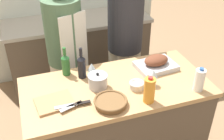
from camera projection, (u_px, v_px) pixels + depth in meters
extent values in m
cube|color=brown|center=(116.00, 127.00, 2.53)|extent=(1.47, 0.71, 0.86)
cube|color=tan|center=(116.00, 87.00, 2.29)|extent=(1.52, 0.73, 0.04)
cube|color=brown|center=(80.00, 53.00, 3.66)|extent=(1.72, 0.58, 0.86)
cube|color=#ADA393|center=(77.00, 21.00, 3.41)|extent=(1.77, 0.60, 0.04)
cube|color=#BCBCC1|center=(156.00, 66.00, 2.48)|extent=(0.36, 0.28, 0.04)
ellipsoid|color=brown|center=(156.00, 60.00, 2.45)|extent=(0.24, 0.17, 0.09)
cylinder|color=brown|center=(111.00, 103.00, 2.06)|extent=(0.23, 0.23, 0.04)
torus|color=brown|center=(111.00, 101.00, 2.05)|extent=(0.25, 0.25, 0.02)
cube|color=#AD7F51|center=(54.00, 102.00, 2.08)|extent=(0.30, 0.25, 0.02)
cylinder|color=#B7B7BC|center=(98.00, 82.00, 2.23)|extent=(0.15, 0.15, 0.10)
cylinder|color=#B7B7BC|center=(98.00, 76.00, 2.20)|extent=(0.16, 0.16, 0.01)
sphere|color=black|center=(98.00, 74.00, 2.19)|extent=(0.02, 0.02, 0.02)
cylinder|color=beige|center=(137.00, 86.00, 2.23)|extent=(0.11, 0.11, 0.05)
torus|color=beige|center=(137.00, 83.00, 2.21)|extent=(0.12, 0.12, 0.02)
cylinder|color=orange|center=(149.00, 90.00, 2.05)|extent=(0.08, 0.08, 0.20)
cylinder|color=red|center=(151.00, 78.00, 1.99)|extent=(0.04, 0.04, 0.02)
cylinder|color=white|center=(199.00, 80.00, 2.18)|extent=(0.08, 0.08, 0.18)
cylinder|color=#3360B2|center=(202.00, 69.00, 2.12)|extent=(0.03, 0.03, 0.02)
cylinder|color=black|center=(82.00, 68.00, 2.33)|extent=(0.07, 0.07, 0.17)
cone|color=black|center=(81.00, 58.00, 2.28)|extent=(0.07, 0.07, 0.03)
cylinder|color=black|center=(81.00, 52.00, 2.25)|extent=(0.03, 0.03, 0.07)
cylinder|color=#28662D|center=(66.00, 66.00, 2.37)|extent=(0.07, 0.07, 0.16)
cone|color=#28662D|center=(65.00, 56.00, 2.32)|extent=(0.07, 0.07, 0.03)
cylinder|color=#28662D|center=(64.00, 51.00, 2.29)|extent=(0.03, 0.03, 0.07)
cylinder|color=silver|center=(92.00, 78.00, 2.36)|extent=(0.07, 0.07, 0.00)
cylinder|color=silver|center=(92.00, 74.00, 2.34)|extent=(0.01, 0.01, 0.07)
cone|color=silver|center=(92.00, 67.00, 2.30)|extent=(0.07, 0.07, 0.07)
cylinder|color=silver|center=(152.00, 85.00, 2.28)|extent=(0.07, 0.07, 0.00)
cylinder|color=silver|center=(153.00, 81.00, 2.26)|extent=(0.01, 0.01, 0.07)
cone|color=silver|center=(153.00, 73.00, 2.22)|extent=(0.07, 0.07, 0.07)
cube|color=#B7B7BC|center=(66.00, 106.00, 2.03)|extent=(0.17, 0.04, 0.01)
cube|color=black|center=(84.00, 103.00, 2.06)|extent=(0.10, 0.03, 0.01)
cube|color=#B7B7BC|center=(67.00, 108.00, 2.00)|extent=(0.12, 0.07, 0.01)
cube|color=black|center=(78.00, 103.00, 2.05)|extent=(0.07, 0.05, 0.01)
cylinder|color=#234C28|center=(136.00, 10.00, 3.42)|extent=(0.05, 0.05, 0.18)
cylinder|color=black|center=(136.00, 2.00, 3.37)|extent=(0.02, 0.02, 0.02)
cylinder|color=#B28E2D|center=(50.00, 23.00, 3.15)|extent=(0.07, 0.07, 0.13)
cylinder|color=black|center=(49.00, 17.00, 3.11)|extent=(0.03, 0.03, 0.02)
cube|color=beige|center=(70.00, 91.00, 3.05)|extent=(0.34, 0.29, 0.77)
cylinder|color=#4C6B4C|center=(63.00, 31.00, 2.66)|extent=(0.36, 0.36, 0.65)
cube|color=silver|center=(75.00, 55.00, 2.66)|extent=(0.27, 0.12, 0.82)
cube|color=beige|center=(124.00, 79.00, 3.21)|extent=(0.33, 0.26, 0.81)
cylinder|color=#28282D|center=(125.00, 19.00, 2.81)|extent=(0.36, 0.36, 0.67)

